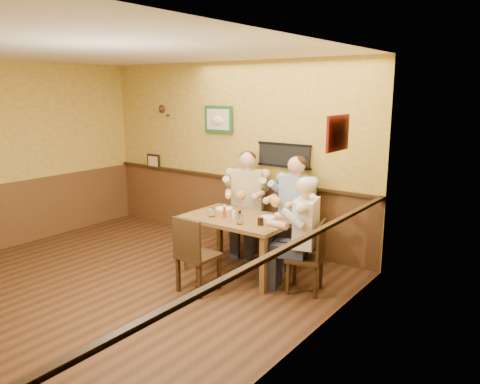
# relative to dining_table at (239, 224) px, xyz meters

# --- Properties ---
(room) EXTENTS (5.02, 5.03, 2.81)m
(room) POSITION_rel_dining_table_xyz_m (-0.82, -1.27, 1.03)
(room) COLOR #341E0F
(room) RESTS_ON ground
(dining_table) EXTENTS (1.40, 0.90, 0.75)m
(dining_table) POSITION_rel_dining_table_xyz_m (0.00, 0.00, 0.00)
(dining_table) COLOR brown
(dining_table) RESTS_ON ground
(chair_back_left) EXTENTS (0.57, 0.57, 0.94)m
(chair_back_left) POSITION_rel_dining_table_xyz_m (-0.43, 0.79, -0.19)
(chair_back_left) COLOR #372411
(chair_back_left) RESTS_ON ground
(chair_back_right) EXTENTS (0.49, 0.49, 0.94)m
(chair_back_right) POSITION_rel_dining_table_xyz_m (0.42, 0.78, -0.19)
(chair_back_right) COLOR #372411
(chair_back_right) RESTS_ON ground
(chair_right_end) EXTENTS (0.49, 0.49, 0.88)m
(chair_right_end) POSITION_rel_dining_table_xyz_m (1.01, -0.05, -0.22)
(chair_right_end) COLOR #372411
(chair_right_end) RESTS_ON ground
(chair_near_side) EXTENTS (0.44, 0.44, 0.93)m
(chair_near_side) POSITION_rel_dining_table_xyz_m (-0.03, -0.77, -0.19)
(chair_near_side) COLOR #372411
(chair_near_side) RESTS_ON ground
(diner_tan_shirt) EXTENTS (0.82, 0.82, 1.34)m
(diner_tan_shirt) POSITION_rel_dining_table_xyz_m (-0.43, 0.79, 0.01)
(diner_tan_shirt) COLOR beige
(diner_tan_shirt) RESTS_ON ground
(diner_blue_polo) EXTENTS (0.70, 0.70, 1.35)m
(diner_blue_polo) POSITION_rel_dining_table_xyz_m (0.42, 0.78, 0.02)
(diner_blue_polo) COLOR #84A8C6
(diner_blue_polo) RESTS_ON ground
(diner_white_elder) EXTENTS (0.71, 0.71, 1.25)m
(diner_white_elder) POSITION_rel_dining_table_xyz_m (1.01, -0.05, -0.03)
(diner_white_elder) COLOR silver
(diner_white_elder) RESTS_ON ground
(water_glass_left) EXTENTS (0.10, 0.10, 0.12)m
(water_glass_left) POSITION_rel_dining_table_xyz_m (-0.30, -0.19, 0.15)
(water_glass_left) COLOR white
(water_glass_left) RESTS_ON dining_table
(water_glass_mid) EXTENTS (0.09, 0.09, 0.12)m
(water_glass_mid) POSITION_rel_dining_table_xyz_m (0.20, -0.25, 0.15)
(water_glass_mid) COLOR silver
(water_glass_mid) RESTS_ON dining_table
(cola_tumbler) EXTENTS (0.09, 0.09, 0.10)m
(cola_tumbler) POSITION_rel_dining_table_xyz_m (0.43, -0.15, 0.14)
(cola_tumbler) COLOR black
(cola_tumbler) RESTS_ON dining_table
(hot_sauce_bottle) EXTENTS (0.04, 0.04, 0.16)m
(hot_sauce_bottle) POSITION_rel_dining_table_xyz_m (-0.15, -0.12, 0.17)
(hot_sauce_bottle) COLOR red
(hot_sauce_bottle) RESTS_ON dining_table
(salt_shaker) EXTENTS (0.05, 0.05, 0.09)m
(salt_shaker) POSITION_rel_dining_table_xyz_m (-0.05, -0.06, 0.14)
(salt_shaker) COLOR white
(salt_shaker) RESTS_ON dining_table
(pepper_shaker) EXTENTS (0.04, 0.04, 0.09)m
(pepper_shaker) POSITION_rel_dining_table_xyz_m (0.01, -0.00, 0.14)
(pepper_shaker) COLOR black
(pepper_shaker) RESTS_ON dining_table
(plate_far_left) EXTENTS (0.32, 0.32, 0.02)m
(plate_far_left) POSITION_rel_dining_table_xyz_m (-0.42, 0.22, 0.10)
(plate_far_left) COLOR white
(plate_far_left) RESTS_ON dining_table
(plate_far_right) EXTENTS (0.26, 0.26, 0.01)m
(plate_far_right) POSITION_rel_dining_table_xyz_m (0.32, 0.21, 0.10)
(plate_far_right) COLOR white
(plate_far_right) RESTS_ON dining_table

